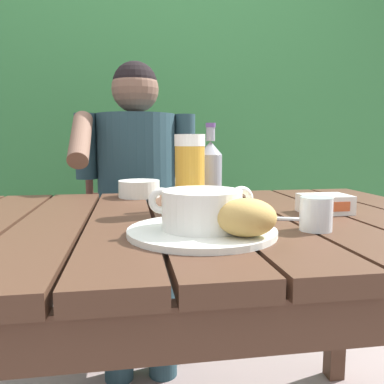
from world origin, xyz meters
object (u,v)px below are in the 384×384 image
(soup_bowl, at_px, (202,208))
(water_glass_small, at_px, (316,214))
(serving_plate, at_px, (202,231))
(diner_bowl, at_px, (139,189))
(table_knife, at_px, (264,218))
(butter_tub, at_px, (325,204))
(chair_near_diner, at_px, (137,234))
(beer_bottle, at_px, (210,173))
(bread_roll, at_px, (246,218))
(person_eating, at_px, (137,188))
(beer_glass, at_px, (190,174))

(soup_bowl, relative_size, water_glass_small, 3.00)
(serving_plate, relative_size, diner_bowl, 2.20)
(table_knife, bearing_deg, butter_tub, 16.40)
(chair_near_diner, distance_m, soup_bowl, 1.11)
(serving_plate, relative_size, beer_bottle, 1.28)
(bread_roll, distance_m, water_glass_small, 0.18)
(beer_bottle, bearing_deg, chair_near_diner, 103.64)
(soup_bowl, bearing_deg, chair_near_diner, 95.71)
(person_eating, relative_size, bread_roll, 10.19)
(chair_near_diner, distance_m, diner_bowl, 0.60)
(diner_bowl, bearing_deg, beer_glass, -69.10)
(person_eating, bearing_deg, water_glass_small, -68.44)
(beer_glass, bearing_deg, person_eating, 100.60)
(diner_bowl, bearing_deg, chair_near_diner, 90.00)
(water_glass_small, height_order, butter_tub, water_glass_small)
(chair_near_diner, distance_m, table_knife, 1.01)
(chair_near_diner, height_order, beer_glass, chair_near_diner)
(beer_glass, xyz_separation_m, diner_bowl, (-0.12, 0.31, -0.07))
(beer_glass, bearing_deg, serving_plate, -92.85)
(bread_roll, relative_size, table_knife, 0.81)
(person_eating, xyz_separation_m, diner_bowl, (0.00, -0.34, 0.04))
(beer_glass, relative_size, diner_bowl, 1.49)
(person_eating, distance_m, table_knife, 0.79)
(beer_glass, relative_size, water_glass_small, 2.87)
(soup_bowl, distance_m, diner_bowl, 0.54)
(person_eating, xyz_separation_m, beer_glass, (0.12, -0.64, 0.11))
(bread_roll, height_order, diner_bowl, bread_roll)
(serving_plate, xyz_separation_m, butter_tub, (0.35, 0.17, 0.02))
(table_knife, xyz_separation_m, diner_bowl, (-0.28, 0.41, 0.02))
(serving_plate, bearing_deg, table_knife, 35.65)
(soup_bowl, distance_m, butter_tub, 0.39)
(butter_tub, bearing_deg, person_eating, 123.33)
(chair_near_diner, xyz_separation_m, person_eating, (-0.00, -0.20, 0.24))
(chair_near_diner, bearing_deg, bread_roll, -81.42)
(beer_glass, relative_size, table_knife, 1.32)
(bread_roll, distance_m, diner_bowl, 0.63)
(chair_near_diner, xyz_separation_m, bread_roll, (0.17, -1.14, 0.29))
(person_eating, height_order, bread_roll, person_eating)
(table_knife, relative_size, diner_bowl, 1.13)
(chair_near_diner, xyz_separation_m, water_glass_small, (0.34, -1.07, 0.28))
(chair_near_diner, relative_size, beer_bottle, 4.23)
(person_eating, bearing_deg, diner_bowl, -89.51)
(chair_near_diner, height_order, table_knife, chair_near_diner)
(beer_glass, bearing_deg, soup_bowl, -92.85)
(soup_bowl, xyz_separation_m, butter_tub, (0.35, 0.17, -0.03))
(water_glass_small, height_order, table_knife, water_glass_small)
(chair_near_diner, bearing_deg, table_knife, -73.71)
(water_glass_small, bearing_deg, person_eating, 111.56)
(water_glass_small, distance_m, table_knife, 0.14)
(beer_bottle, relative_size, table_knife, 1.53)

